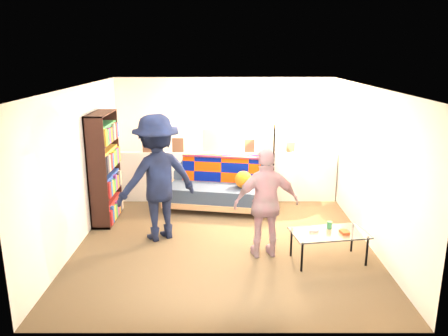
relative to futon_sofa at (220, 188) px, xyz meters
name	(u,v)px	position (x,y,z in m)	size (l,w,h in m)	color
ground	(224,237)	(0.07, -1.37, -0.40)	(5.00, 5.00, 0.00)	brown
room_shell	(224,130)	(0.07, -0.90, 1.27)	(4.60, 5.05, 2.45)	silver
half_wall_ledge	(224,176)	(0.07, 0.43, 0.10)	(4.45, 0.15, 1.00)	silver
ledge_decor	(212,143)	(-0.15, 0.41, 0.78)	(2.97, 0.02, 0.45)	brown
futon_sofa	(220,188)	(0.00, 0.00, 0.00)	(2.13, 1.28, 0.86)	tan
bookshelf	(105,171)	(-2.01, -0.60, 0.49)	(0.32, 0.96, 1.91)	black
coffee_table	(329,234)	(1.57, -2.20, 0.01)	(1.13, 0.75, 0.55)	black
floor_lamp	(275,145)	(1.05, 0.29, 0.77)	(0.36, 0.30, 1.66)	black
person_left	(157,178)	(-0.97, -1.38, 0.60)	(1.29, 0.74, 2.00)	black
person_right	(266,203)	(0.68, -2.02, 0.41)	(0.94, 0.39, 1.61)	pink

